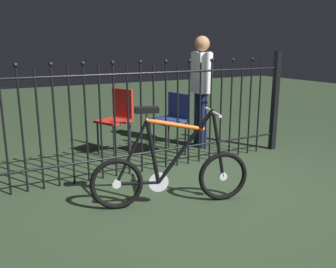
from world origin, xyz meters
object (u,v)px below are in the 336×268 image
(bicycle, at_px, (171,172))
(person_visitor, at_px, (201,83))
(chair_red, at_px, (118,115))
(chair_navy, at_px, (172,116))

(bicycle, bearing_deg, person_visitor, 49.20)
(chair_red, bearing_deg, person_visitor, -13.28)
(chair_navy, distance_m, person_visitor, 0.66)
(chair_red, relative_size, chair_navy, 1.06)
(bicycle, bearing_deg, chair_navy, 60.79)
(person_visitor, bearing_deg, bicycle, -130.80)
(bicycle, height_order, chair_navy, bicycle)
(chair_red, bearing_deg, bicycle, -95.47)
(chair_navy, bearing_deg, person_visitor, 11.68)
(person_visitor, bearing_deg, chair_red, 166.72)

